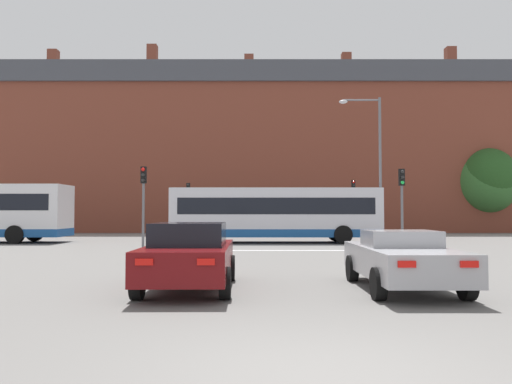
{
  "coord_description": "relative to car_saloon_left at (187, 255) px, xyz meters",
  "views": [
    {
      "loc": [
        -0.71,
        -5.18,
        1.7
      ],
      "look_at": [
        -0.57,
        22.29,
        2.82
      ],
      "focal_mm": 35.0,
      "sensor_mm": 36.0,
      "label": 1
    }
  ],
  "objects": [
    {
      "name": "ground_plane",
      "position": [
        2.18,
        -5.91,
        -0.75
      ],
      "size": [
        400.0,
        400.0,
        0.0
      ],
      "primitive_type": "plane",
      "color": "#605E5B"
    },
    {
      "name": "far_pavement",
      "position": [
        2.18,
        26.14,
        -0.75
      ],
      "size": [
        70.55,
        2.5,
        0.01
      ],
      "primitive_type": "cube",
      "color": "gray",
      "rests_on": "ground_plane"
    },
    {
      "name": "bus_crossing_lead",
      "position": [
        2.57,
        17.07,
        0.88
      ],
      "size": [
        11.65,
        2.74,
        3.05
      ],
      "rotation": [
        0.0,
        0.0,
        1.57
      ],
      "color": "silver",
      "rests_on": "ground_plane"
    },
    {
      "name": "pedestrian_walking_west",
      "position": [
        8.88,
        26.78,
        0.26
      ],
      "size": [
        0.41,
        0.45,
        1.72
      ],
      "rotation": [
        0.0,
        0.0,
        4.11
      ],
      "color": "brown",
      "rests_on": "ground_plane"
    },
    {
      "name": "pedestrian_walking_east",
      "position": [
        -0.28,
        26.51,
        0.23
      ],
      "size": [
        0.43,
        0.44,
        1.68
      ],
      "rotation": [
        0.0,
        0.0,
        2.3
      ],
      "color": "brown",
      "rests_on": "ground_plane"
    },
    {
      "name": "car_saloon_left",
      "position": [
        0.0,
        0.0,
        0.0
      ],
      "size": [
        1.97,
        4.33,
        1.47
      ],
      "rotation": [
        0.0,
        0.0,
        0.01
      ],
      "color": "#600C0F",
      "rests_on": "ground_plane"
    },
    {
      "name": "street_lamp_junction",
      "position": [
        8.35,
        17.89,
        4.34
      ],
      "size": [
        2.47,
        0.36,
        8.44
      ],
      "color": "slate",
      "rests_on": "ground_plane"
    },
    {
      "name": "brick_civic_building",
      "position": [
        0.79,
        36.0,
        6.53
      ],
      "size": [
        48.31,
        12.25,
        17.21
      ],
      "color": "brown",
      "rests_on": "ground_plane"
    },
    {
      "name": "traffic_light_near_left",
      "position": [
        -3.87,
        12.52,
        1.87
      ],
      "size": [
        0.26,
        0.31,
        3.88
      ],
      "color": "slate",
      "rests_on": "ground_plane"
    },
    {
      "name": "traffic_light_near_right",
      "position": [
        8.4,
        12.51,
        1.8
      ],
      "size": [
        0.26,
        0.31,
        3.77
      ],
      "color": "slate",
      "rests_on": "ground_plane"
    },
    {
      "name": "car_roadster_right",
      "position": [
        4.7,
        -0.05,
        -0.08
      ],
      "size": [
        1.94,
        4.39,
        1.3
      ],
      "rotation": [
        0.0,
        0.0,
        -0.0
      ],
      "color": "#9E9EA3",
      "rests_on": "ground_plane"
    },
    {
      "name": "pedestrian_waiting",
      "position": [
        0.13,
        25.54,
        0.2
      ],
      "size": [
        0.45,
        0.34,
        1.64
      ],
      "rotation": [
        0.0,
        0.0,
        5.96
      ],
      "color": "black",
      "rests_on": "ground_plane"
    },
    {
      "name": "traffic_light_far_right",
      "position": [
        8.59,
        25.23,
        1.98
      ],
      "size": [
        0.26,
        0.31,
        4.05
      ],
      "color": "slate",
      "rests_on": "ground_plane"
    },
    {
      "name": "traffic_light_far_left",
      "position": [
        -3.5,
        25.39,
        1.85
      ],
      "size": [
        0.26,
        0.31,
        3.85
      ],
      "color": "slate",
      "rests_on": "ground_plane"
    },
    {
      "name": "stop_line_strip",
      "position": [
        2.18,
        11.23,
        -0.75
      ],
      "size": [
        9.5,
        0.3,
        0.01
      ],
      "primitive_type": "cube",
      "color": "silver",
      "rests_on": "ground_plane"
    },
    {
      "name": "tree_by_building",
      "position": [
        20.87,
        30.91,
        3.5
      ],
      "size": [
        5.17,
        5.17,
        6.98
      ],
      "color": "#4C3823",
      "rests_on": "ground_plane"
    },
    {
      "name": "tree_kerbside",
      "position": [
        20.91,
        30.56,
        3.85
      ],
      "size": [
        4.7,
        4.7,
        7.08
      ],
      "color": "#4C3823",
      "rests_on": "ground_plane"
    }
  ]
}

